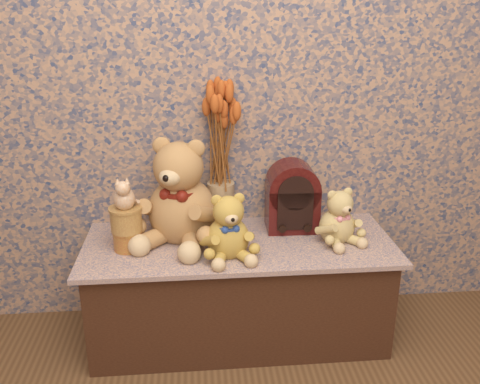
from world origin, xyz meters
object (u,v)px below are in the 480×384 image
object	(u,v)px
teddy_large	(181,186)
ceramic_vase	(221,204)
cathedral_radio	(292,196)
teddy_small	(338,213)
cat_figurine	(124,192)
biscuit_tin_lower	(128,240)
teddy_medium	(228,222)

from	to	relation	value
teddy_large	ceramic_vase	world-z (taller)	teddy_large
teddy_large	cathedral_radio	world-z (taller)	teddy_large
teddy_small	cathedral_radio	size ratio (longest dim) A/B	0.81
teddy_small	cat_figurine	xyz separation A→B (m)	(-0.86, -0.00, 0.12)
biscuit_tin_lower	cat_figurine	size ratio (longest dim) A/B	0.84
cathedral_radio	ceramic_vase	world-z (taller)	cathedral_radio
teddy_large	teddy_small	distance (m)	0.65
teddy_large	biscuit_tin_lower	size ratio (longest dim) A/B	4.09
ceramic_vase	biscuit_tin_lower	bearing A→B (deg)	-151.86
teddy_small	cat_figurine	size ratio (longest dim) A/B	1.81
teddy_small	ceramic_vase	size ratio (longest dim) A/B	1.24
teddy_medium	ceramic_vase	xyz separation A→B (m)	(-0.01, 0.29, -0.04)
teddy_medium	cat_figurine	bearing A→B (deg)	158.55
cathedral_radio	biscuit_tin_lower	bearing A→B (deg)	-167.07
teddy_medium	cathedral_radio	distance (m)	0.37
teddy_small	cathedral_radio	distance (m)	0.22
teddy_large	teddy_medium	distance (m)	0.27
cathedral_radio	ceramic_vase	distance (m)	0.32
teddy_large	cathedral_radio	size ratio (longest dim) A/B	1.54
teddy_large	teddy_medium	xyz separation A→B (m)	(0.18, -0.17, -0.09)
teddy_medium	cathedral_radio	world-z (taller)	cathedral_radio
teddy_medium	cat_figurine	size ratio (longest dim) A/B	2.03
teddy_large	teddy_medium	size ratio (longest dim) A/B	1.68
ceramic_vase	cathedral_radio	bearing A→B (deg)	-11.72
ceramic_vase	cat_figurine	world-z (taller)	cat_figurine
teddy_medium	cathedral_radio	xyz separation A→B (m)	(0.30, 0.23, 0.01)
cathedral_radio	biscuit_tin_lower	xyz separation A→B (m)	(-0.69, -0.14, -0.11)
cathedral_radio	ceramic_vase	bearing A→B (deg)	169.49
teddy_medium	biscuit_tin_lower	world-z (taller)	teddy_medium
cathedral_radio	cat_figurine	xyz separation A→B (m)	(-0.69, -0.14, 0.10)
cat_figurine	teddy_medium	bearing A→B (deg)	-15.80
ceramic_vase	biscuit_tin_lower	distance (m)	0.44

